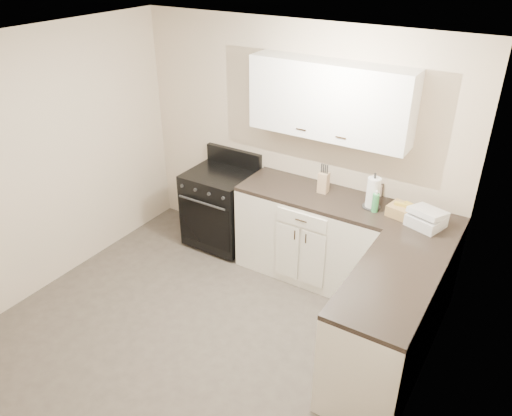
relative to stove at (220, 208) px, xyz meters
The scene contains 19 objects.
floor 1.71m from the stove, 63.52° to the right, with size 3.60×3.60×0.00m, color #473F38.
ceiling 2.62m from the stove, 63.52° to the right, with size 3.60×3.60×0.00m, color white.
wall_back 1.13m from the stove, 23.87° to the left, with size 3.60×3.60×0.00m, color beige.
wall_right 3.04m from the stove, 30.20° to the right, with size 3.60×3.60×0.00m, color beige.
wall_left 1.98m from the stove, 125.84° to the right, with size 3.60×3.60×0.00m, color beige.
base_cabinets_back 1.16m from the stove, ahead, with size 1.55×0.60×0.90m, color white.
base_cabinets_right 2.32m from the stove, 15.63° to the right, with size 0.60×1.90×0.90m, color white.
countertop_back 1.25m from the stove, ahead, with size 1.55×0.60×0.04m, color black.
countertop_right 2.37m from the stove, 15.63° to the right, with size 0.60×1.90×0.04m, color black.
upper_cabinets 1.81m from the stove, ahead, with size 1.55×0.30×0.70m, color white.
stove is the anchor object (origin of this frame).
knife_block 1.33m from the stove, ahead, with size 0.09×0.09×0.21m, color tan.
paper_towel 1.82m from the stove, ahead, with size 0.12×0.12×0.30m, color white.
soap_bottle 1.85m from the stove, ahead, with size 0.06×0.06×0.18m, color #3EA258.
picture_frame 1.78m from the stove, ahead, with size 0.11×0.01×0.14m, color black.
wicker_basket 2.10m from the stove, ahead, with size 0.30×0.20×0.10m, color #A7894E.
countertop_grill 2.29m from the stove, ahead, with size 0.28×0.26×0.10m, color silver.
oven_mitt_near 2.23m from the stove, 31.04° to the right, with size 0.02×0.13×0.23m, color black.
oven_mitt_far 2.07m from the stove, 22.31° to the right, with size 0.02×0.13×0.23m, color black.
Camera 1 is at (2.20, -2.50, 3.17)m, focal length 35.00 mm.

